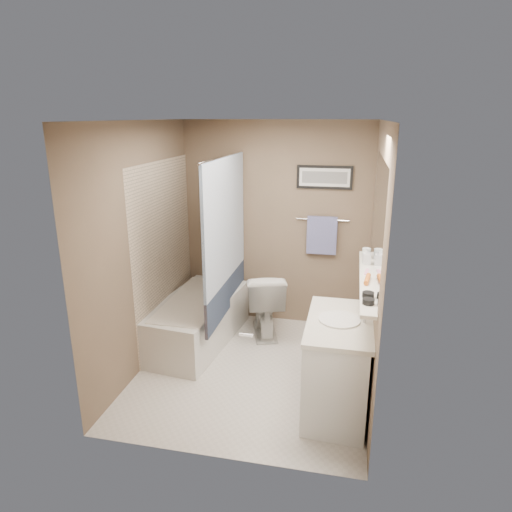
% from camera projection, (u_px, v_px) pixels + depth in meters
% --- Properties ---
extents(ground, '(2.50, 2.50, 0.00)m').
position_uv_depth(ground, '(253.00, 370.00, 4.57)').
color(ground, beige).
rests_on(ground, ground).
extents(ceiling, '(2.20, 2.50, 0.04)m').
position_uv_depth(ceiling, '(252.00, 123.00, 3.87)').
color(ceiling, silver).
rests_on(ceiling, wall_back).
extents(wall_back, '(2.20, 0.04, 2.40)m').
position_uv_depth(wall_back, '(275.00, 226.00, 5.36)').
color(wall_back, brown).
rests_on(wall_back, ground).
extents(wall_front, '(2.20, 0.04, 2.40)m').
position_uv_depth(wall_front, '(213.00, 308.00, 3.07)').
color(wall_front, brown).
rests_on(wall_front, ground).
extents(wall_left, '(0.04, 2.50, 2.40)m').
position_uv_depth(wall_left, '(144.00, 249.00, 4.43)').
color(wall_left, brown).
rests_on(wall_left, ground).
extents(wall_right, '(0.04, 2.50, 2.40)m').
position_uv_depth(wall_right, '(373.00, 263.00, 4.00)').
color(wall_right, brown).
rests_on(wall_right, ground).
extents(tile_surround, '(0.02, 1.55, 2.00)m').
position_uv_depth(tile_surround, '(165.00, 254.00, 4.96)').
color(tile_surround, '#C9B398').
rests_on(tile_surround, wall_left).
extents(curtain_rod, '(0.02, 1.55, 0.02)m').
position_uv_depth(curtain_rod, '(224.00, 157.00, 4.51)').
color(curtain_rod, silver).
rests_on(curtain_rod, wall_left).
extents(curtain_upper, '(0.03, 1.45, 1.28)m').
position_uv_depth(curtain_upper, '(225.00, 221.00, 4.70)').
color(curtain_upper, silver).
rests_on(curtain_upper, curtain_rod).
extents(curtain_lower, '(0.03, 1.45, 0.36)m').
position_uv_depth(curtain_lower, '(227.00, 295.00, 4.95)').
color(curtain_lower, '#2A374F').
rests_on(curtain_lower, curtain_rod).
extents(mirror, '(0.02, 1.60, 1.00)m').
position_uv_depth(mirror, '(378.00, 220.00, 3.73)').
color(mirror, silver).
rests_on(mirror, wall_right).
extents(shelf, '(0.12, 1.60, 0.03)m').
position_uv_depth(shelf, '(367.00, 279.00, 3.90)').
color(shelf, silver).
rests_on(shelf, wall_right).
extents(towel_bar, '(0.60, 0.02, 0.02)m').
position_uv_depth(towel_bar, '(323.00, 220.00, 5.21)').
color(towel_bar, silver).
rests_on(towel_bar, wall_back).
extents(towel, '(0.34, 0.05, 0.44)m').
position_uv_depth(towel, '(322.00, 235.00, 5.24)').
color(towel, '#8F95D0').
rests_on(towel, towel_bar).
extents(art_frame, '(0.62, 0.02, 0.26)m').
position_uv_depth(art_frame, '(325.00, 177.00, 5.08)').
color(art_frame, black).
rests_on(art_frame, wall_back).
extents(art_mat, '(0.56, 0.00, 0.20)m').
position_uv_depth(art_mat, '(324.00, 177.00, 5.07)').
color(art_mat, white).
rests_on(art_mat, art_frame).
extents(art_image, '(0.50, 0.00, 0.13)m').
position_uv_depth(art_image, '(324.00, 177.00, 5.07)').
color(art_image, '#595959').
rests_on(art_image, art_mat).
extents(door, '(0.80, 0.02, 2.00)m').
position_uv_depth(door, '(293.00, 344.00, 3.00)').
color(door, silver).
rests_on(door, wall_front).
extents(door_handle, '(0.10, 0.02, 0.02)m').
position_uv_depth(door_handle, '(246.00, 335.00, 3.12)').
color(door_handle, silver).
rests_on(door_handle, door).
extents(bathtub, '(0.87, 1.57, 0.50)m').
position_uv_depth(bathtub, '(196.00, 321.00, 5.08)').
color(bathtub, silver).
rests_on(bathtub, ground).
extents(tub_rim, '(0.56, 1.36, 0.02)m').
position_uv_depth(tub_rim, '(195.00, 300.00, 5.01)').
color(tub_rim, beige).
rests_on(tub_rim, bathtub).
extents(toilet, '(0.62, 0.84, 0.76)m').
position_uv_depth(toilet, '(264.00, 302.00, 5.25)').
color(toilet, silver).
rests_on(toilet, ground).
extents(vanity, '(0.55, 0.93, 0.80)m').
position_uv_depth(vanity, '(339.00, 368.00, 3.84)').
color(vanity, silver).
rests_on(vanity, ground).
extents(countertop, '(0.54, 0.96, 0.04)m').
position_uv_depth(countertop, '(340.00, 323.00, 3.72)').
color(countertop, beige).
rests_on(countertop, vanity).
extents(sink_basin, '(0.34, 0.34, 0.01)m').
position_uv_depth(sink_basin, '(339.00, 320.00, 3.71)').
color(sink_basin, silver).
rests_on(sink_basin, countertop).
extents(faucet_spout, '(0.02, 0.02, 0.10)m').
position_uv_depth(faucet_spout, '(365.00, 317.00, 3.66)').
color(faucet_spout, silver).
rests_on(faucet_spout, countertop).
extents(faucet_knob, '(0.05, 0.05, 0.05)m').
position_uv_depth(faucet_knob, '(365.00, 314.00, 3.76)').
color(faucet_knob, silver).
rests_on(faucet_knob, countertop).
extents(candle_bowl_near, '(0.09, 0.09, 0.04)m').
position_uv_depth(candle_bowl_near, '(368.00, 301.00, 3.34)').
color(candle_bowl_near, black).
rests_on(candle_bowl_near, shelf).
extents(candle_bowl_far, '(0.09, 0.09, 0.04)m').
position_uv_depth(candle_bowl_far, '(368.00, 295.00, 3.47)').
color(candle_bowl_far, black).
rests_on(candle_bowl_far, shelf).
extents(hair_brush_front, '(0.06, 0.22, 0.04)m').
position_uv_depth(hair_brush_front, '(367.00, 279.00, 3.79)').
color(hair_brush_front, '#CC611C').
rests_on(hair_brush_front, shelf).
extents(pink_comb, '(0.05, 0.16, 0.01)m').
position_uv_depth(pink_comb, '(367.00, 272.00, 4.03)').
color(pink_comb, pink).
rests_on(pink_comb, shelf).
extents(glass_jar, '(0.08, 0.08, 0.10)m').
position_uv_depth(glass_jar, '(366.00, 253.00, 4.40)').
color(glass_jar, white).
rests_on(glass_jar, shelf).
extents(soap_bottle, '(0.08, 0.08, 0.16)m').
position_uv_depth(soap_bottle, '(367.00, 256.00, 4.22)').
color(soap_bottle, '#999999').
rests_on(soap_bottle, shelf).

